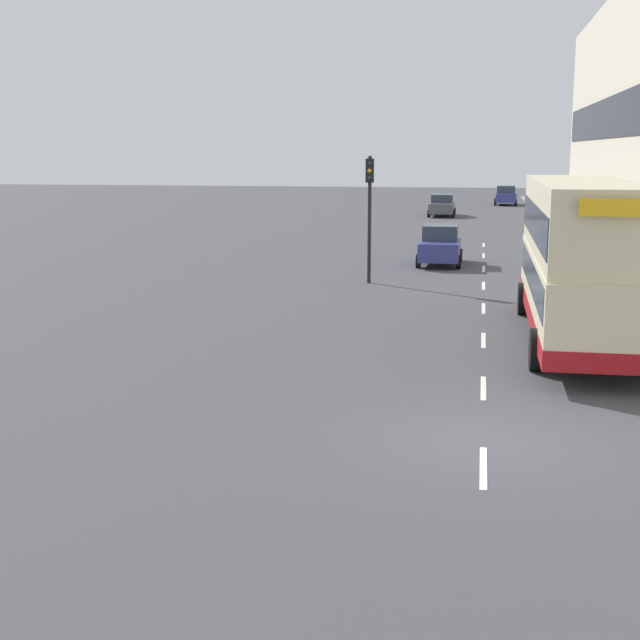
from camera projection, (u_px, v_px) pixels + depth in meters
ground_plane at (483, 441)px, 15.84m from camera, size 220.00×220.00×0.00m
pavement at (597, 238)px, 51.90m from camera, size 5.00×93.00×0.14m
lane_mark_0 at (483, 468)px, 14.48m from camera, size 0.12×2.00×0.01m
lane_mark_1 at (483, 388)px, 19.33m from camera, size 0.12×2.00×0.01m
lane_mark_2 at (483, 340)px, 24.18m from camera, size 0.12×2.00×0.01m
lane_mark_3 at (484, 308)px, 29.03m from camera, size 0.12×2.00×0.01m
lane_mark_4 at (484, 286)px, 33.88m from camera, size 0.12×2.00×0.01m
lane_mark_5 at (484, 269)px, 38.73m from camera, size 0.12×2.00×0.01m
lane_mark_6 at (484, 256)px, 43.58m from camera, size 0.12×2.00×0.01m
lane_mark_7 at (484, 245)px, 48.43m from camera, size 0.12×2.00×0.01m
double_decker_bus_near at (581, 257)px, 23.64m from camera, size 2.85×11.36×4.30m
car_0 at (506, 195)px, 83.70m from camera, size 2.07×4.31×1.80m
car_1 at (440, 245)px, 40.06m from camera, size 1.95×4.09×1.78m
car_2 at (442, 205)px, 69.55m from camera, size 2.06×4.58×1.69m
traffic_light_far_kerb at (370, 198)px, 34.01m from camera, size 0.30×0.32×4.87m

